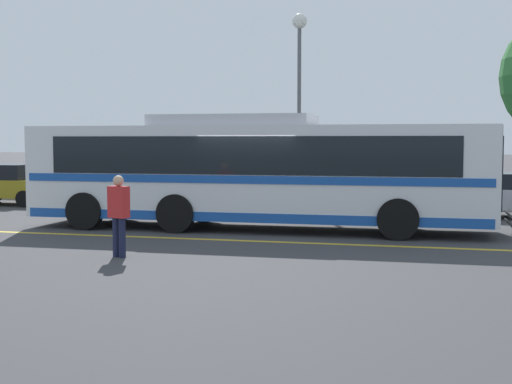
{
  "coord_description": "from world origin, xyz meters",
  "views": [
    {
      "loc": [
        4.72,
        -17.98,
        2.37
      ],
      "look_at": [
        -0.06,
        0.31,
        1.0
      ],
      "focal_mm": 50.0,
      "sensor_mm": 36.0,
      "label": 1
    }
  ],
  "objects_px": {
    "parked_car_2": "(304,189)",
    "pedestrian_0": "(119,211)",
    "parked_car_0": "(9,184)",
    "transit_bus": "(255,170)",
    "parked_car_3": "(490,194)",
    "street_lamp": "(299,62)",
    "parked_car_1": "(136,186)"
  },
  "relations": [
    {
      "from": "street_lamp",
      "to": "parked_car_1",
      "type": "bearing_deg",
      "value": -149.17
    },
    {
      "from": "parked_car_1",
      "to": "street_lamp",
      "type": "distance_m",
      "value": 7.57
    },
    {
      "from": "parked_car_2",
      "to": "street_lamp",
      "type": "xyz_separation_m",
      "value": [
        -0.8,
        3.08,
        4.5
      ]
    },
    {
      "from": "transit_bus",
      "to": "parked_car_0",
      "type": "relative_size",
      "value": 3.18
    },
    {
      "from": "pedestrian_0",
      "to": "parked_car_3",
      "type": "bearing_deg",
      "value": -109.43
    },
    {
      "from": "parked_car_2",
      "to": "parked_car_3",
      "type": "xyz_separation_m",
      "value": [
        5.85,
        0.08,
        -0.07
      ]
    },
    {
      "from": "transit_bus",
      "to": "parked_car_2",
      "type": "height_order",
      "value": "transit_bus"
    },
    {
      "from": "parked_car_0",
      "to": "street_lamp",
      "type": "relative_size",
      "value": 0.56
    },
    {
      "from": "parked_car_2",
      "to": "pedestrian_0",
      "type": "xyz_separation_m",
      "value": [
        -1.93,
        -9.94,
        0.17
      ]
    },
    {
      "from": "transit_bus",
      "to": "parked_car_2",
      "type": "relative_size",
      "value": 3.17
    },
    {
      "from": "transit_bus",
      "to": "parked_car_1",
      "type": "bearing_deg",
      "value": -131.2
    },
    {
      "from": "parked_car_2",
      "to": "parked_car_3",
      "type": "relative_size",
      "value": 0.85
    },
    {
      "from": "transit_bus",
      "to": "parked_car_3",
      "type": "height_order",
      "value": "transit_bus"
    },
    {
      "from": "parked_car_1",
      "to": "parked_car_2",
      "type": "relative_size",
      "value": 1.18
    },
    {
      "from": "transit_bus",
      "to": "street_lamp",
      "type": "bearing_deg",
      "value": -178.0
    },
    {
      "from": "parked_car_0",
      "to": "parked_car_1",
      "type": "relative_size",
      "value": 0.84
    },
    {
      "from": "transit_bus",
      "to": "pedestrian_0",
      "type": "height_order",
      "value": "transit_bus"
    },
    {
      "from": "parked_car_0",
      "to": "street_lamp",
      "type": "xyz_separation_m",
      "value": [
        10.33,
        3.02,
        4.53
      ]
    },
    {
      "from": "parked_car_2",
      "to": "pedestrian_0",
      "type": "distance_m",
      "value": 10.13
    },
    {
      "from": "parked_car_1",
      "to": "parked_car_2",
      "type": "bearing_deg",
      "value": -93.59
    },
    {
      "from": "parked_car_1",
      "to": "pedestrian_0",
      "type": "height_order",
      "value": "pedestrian_0"
    },
    {
      "from": "parked_car_0",
      "to": "transit_bus",
      "type": "bearing_deg",
      "value": -113.6
    },
    {
      "from": "parked_car_3",
      "to": "street_lamp",
      "type": "bearing_deg",
      "value": 70.18
    },
    {
      "from": "parked_car_3",
      "to": "street_lamp",
      "type": "relative_size",
      "value": 0.66
    },
    {
      "from": "parked_car_0",
      "to": "parked_car_2",
      "type": "bearing_deg",
      "value": -89.49
    },
    {
      "from": "parked_car_2",
      "to": "parked_car_0",
      "type": "bearing_deg",
      "value": 91.3
    },
    {
      "from": "pedestrian_0",
      "to": "street_lamp",
      "type": "distance_m",
      "value": 13.77
    },
    {
      "from": "parked_car_2",
      "to": "parked_car_3",
      "type": "distance_m",
      "value": 5.85
    },
    {
      "from": "parked_car_0",
      "to": "pedestrian_0",
      "type": "distance_m",
      "value": 13.6
    },
    {
      "from": "parked_car_1",
      "to": "pedestrian_0",
      "type": "distance_m",
      "value": 10.72
    },
    {
      "from": "pedestrian_0",
      "to": "street_lamp",
      "type": "relative_size",
      "value": 0.24
    },
    {
      "from": "parked_car_1",
      "to": "parked_car_3",
      "type": "bearing_deg",
      "value": -93.33
    }
  ]
}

